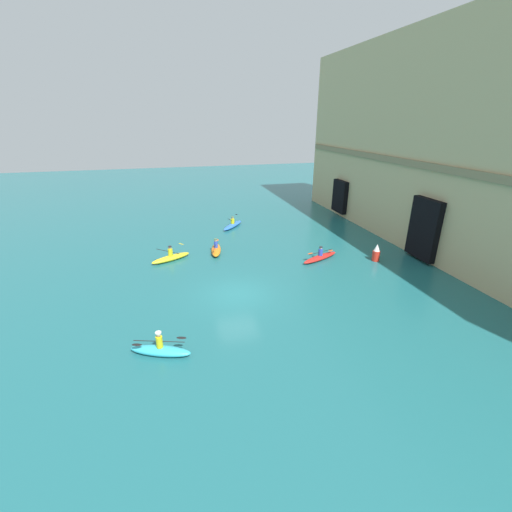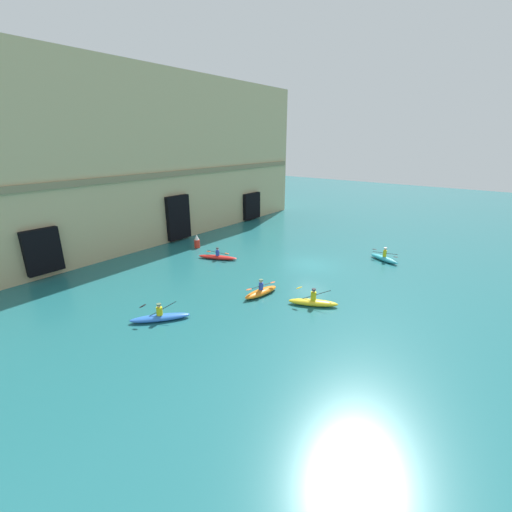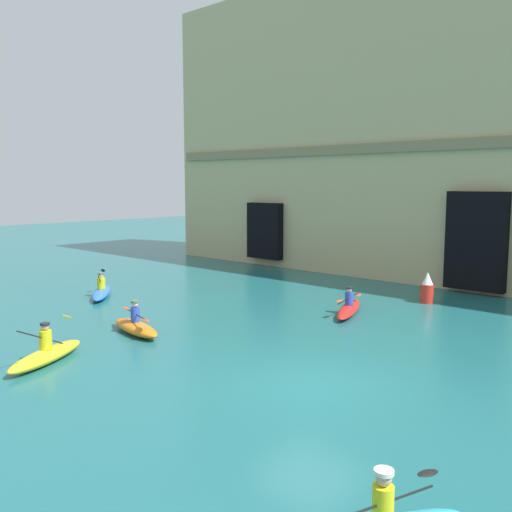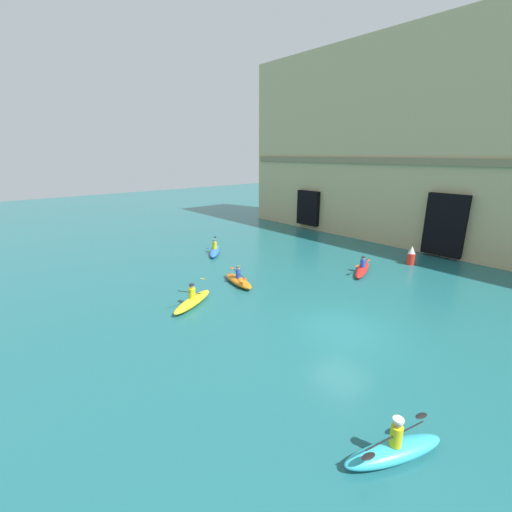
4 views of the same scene
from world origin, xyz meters
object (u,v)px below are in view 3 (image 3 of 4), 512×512
kayak_red (349,308)px  marker_buoy (427,289)px  kayak_yellow (46,354)px  kayak_blue (101,292)px  kayak_orange (136,327)px

kayak_red → marker_buoy: 4.15m
kayak_yellow → kayak_red: size_ratio=0.89×
kayak_yellow → kayak_red: bearing=139.0°
kayak_blue → kayak_orange: bearing=-163.4°
kayak_blue → kayak_yellow: bearing=178.2°
kayak_orange → kayak_blue: kayak_blue is taller
kayak_orange → kayak_blue: size_ratio=0.94×
kayak_blue → kayak_yellow: size_ratio=1.00×
kayak_orange → marker_buoy: size_ratio=2.19×
kayak_blue → marker_buoy: bearing=-102.9°
kayak_yellow → marker_buoy: marker_buoy is taller
kayak_red → kayak_yellow: bearing=-38.4°
kayak_blue → kayak_red: kayak_blue is taller
kayak_red → marker_buoy: size_ratio=2.64×
marker_buoy → kayak_yellow: bearing=-104.9°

